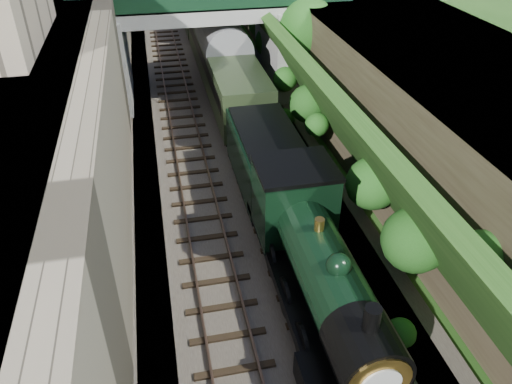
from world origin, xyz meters
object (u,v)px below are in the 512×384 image
locomotive (318,266)px  tender (267,163)px  road_bridge (218,32)px  tree (309,31)px

locomotive → tender: size_ratio=1.70×
road_bridge → tree: road_bridge is taller
tree → tender: bearing=-116.6°
tree → tender: (-4.71, -9.42, -3.03)m
road_bridge → tender: 12.68m
tree → locomotive: size_ratio=0.65×
tender → tree: bearing=63.4°
tender → road_bridge: bearing=91.2°
locomotive → road_bridge: bearing=90.7°
tree → road_bridge: bearing=148.7°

